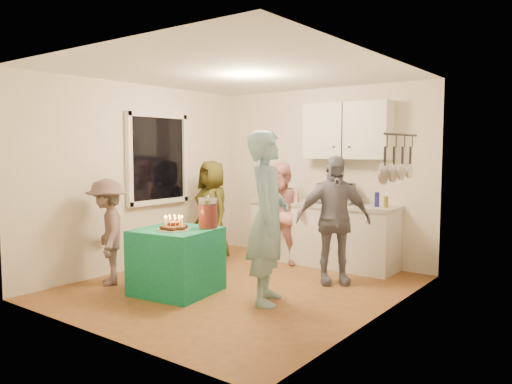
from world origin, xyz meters
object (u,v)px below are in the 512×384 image
Objects in this scene: microwave at (336,194)px; counter at (322,235)px; man_birthday at (268,217)px; woman_back_left at (212,211)px; party_table at (177,261)px; woman_back_right at (333,220)px; child_near_left at (107,232)px; punch_jar at (208,214)px; woman_back_center at (282,214)px.

counter is at bearing 166.74° from microwave.
man_birthday reaches higher than woman_back_left.
woman_back_right is (1.28, 1.47, 0.43)m from party_table.
child_near_left is at bearing -164.66° from party_table.
counter is 3.04m from child_near_left.
microwave is 0.61× the size of party_table.
party_table is 0.56× the size of woman_back_left.
punch_jar is (-0.60, -2.04, -0.12)m from microwave.
woman_back_right is 1.22× the size of child_near_left.
man_birthday is 1.17× the size of woman_back_right.
woman_back_center is at bearing 95.92° from child_near_left.
counter is 0.66m from microwave.
man_birthday is (1.08, 0.33, 0.57)m from party_table.
party_table is at bearing -133.80° from punch_jar.
child_near_left is (-1.81, -2.57, -0.39)m from microwave.
microwave is 1.52× the size of punch_jar.
woman_back_right reaches higher than woman_back_left.
counter is at bearing 74.35° from party_table.
woman_back_left reaches higher than microwave.
man_birthday is at bearing -97.03° from microwave.
counter is 4.26× the size of microwave.
man_birthday is at bearing 17.27° from party_table.
woman_back_center reaches higher than punch_jar.
woman_back_right is at bearing 18.28° from woman_back_left.
counter is at bearing 79.20° from punch_jar.
woman_back_left is at bearing -167.97° from microwave.
counter is 1.68m from woman_back_left.
counter is at bearing 48.16° from woman_back_left.
woman_back_center is at bearing 0.89° from man_birthday.
woman_back_right is at bearing -37.80° from man_birthday.
woman_back_right reaches higher than party_table.
party_table is at bearing -172.31° from woman_back_right.
woman_back_center is at bearing -139.54° from counter.
woman_back_center is (-0.45, -0.38, 0.31)m from counter.
counter is at bearing 36.61° from woman_back_center.
party_table is 1.26m from man_birthday.
man_birthday is at bearing 4.63° from punch_jar.
woman_back_center is 2.48m from child_near_left.
man_birthday is at bearing -77.74° from counter.
punch_jar is 0.23× the size of woman_back_center.
man_birthday reaches higher than counter.
man_birthday is at bearing 50.06° from child_near_left.
woman_back_left is (-0.80, 1.52, 0.38)m from party_table.
woman_back_center is (-0.66, -0.38, -0.31)m from microwave.
child_near_left is (-0.95, -0.26, 0.28)m from party_table.
child_near_left reaches higher than microwave.
child_near_left is at bearing -138.44° from microwave.
man_birthday is at bearing -12.60° from woman_back_left.
party_table is at bearing -123.69° from microwave.
counter is 1.66× the size of child_near_left.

